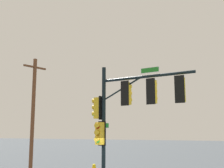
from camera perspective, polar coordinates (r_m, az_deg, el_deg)
name	(u,v)px	position (r m, az deg, el deg)	size (l,w,h in m)	color
signal_pole_assembly	(126,107)	(13.66, 2.80, -4.82)	(5.33, 1.73, 6.16)	black
utility_pole	(33,112)	(20.04, -15.94, -5.57)	(0.81, 1.70, 7.87)	brown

